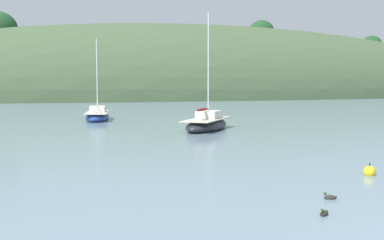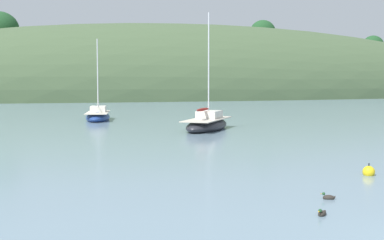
# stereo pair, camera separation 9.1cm
# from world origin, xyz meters

# --- Properties ---
(far_shoreline_hill) EXTENTS (150.00, 36.00, 30.33)m
(far_shoreline_hill) POSITION_xyz_m (24.84, 89.24, 0.08)
(far_shoreline_hill) COLOR #425638
(far_shoreline_hill) RESTS_ON ground
(sailboat_cream_ketch) EXTENTS (5.57, 6.34, 8.30)m
(sailboat_cream_ketch) POSITION_xyz_m (3.16, 26.12, 0.39)
(sailboat_cream_ketch) COLOR #232328
(sailboat_cream_ketch) RESTS_ON ground
(sailboat_white_near) EXTENTS (3.18, 6.09, 7.17)m
(sailboat_white_near) POSITION_xyz_m (-2.82, 37.12, 0.36)
(sailboat_white_near) COLOR navy
(sailboat_white_near) RESTS_ON ground
(mooring_buoy_outer) EXTENTS (0.44, 0.44, 0.54)m
(mooring_buoy_outer) POSITION_xyz_m (2.78, 8.22, 0.12)
(mooring_buoy_outer) COLOR yellow
(mooring_buoy_outer) RESTS_ON ground
(duck_lone_left) EXTENTS (0.39, 0.35, 0.24)m
(duck_lone_left) POSITION_xyz_m (-1.88, 3.97, 0.05)
(duck_lone_left) COLOR #2D2823
(duck_lone_left) RESTS_ON ground
(duck_trailing) EXTENTS (0.41, 0.31, 0.24)m
(duck_trailing) POSITION_xyz_m (-0.71, 5.46, 0.05)
(duck_trailing) COLOR #2D2823
(duck_trailing) RESTS_ON ground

